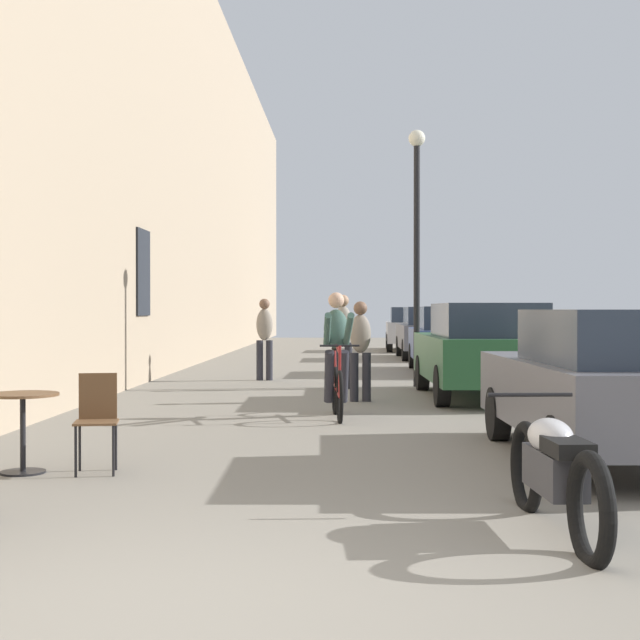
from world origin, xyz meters
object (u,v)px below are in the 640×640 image
pedestrian_mid (343,336)px  parked_car_fourth (430,332)px  pedestrian_far (264,334)px  parked_motorcycle (555,471)px  parked_car_nearest (609,383)px  pedestrian_near (360,345)px  street_lamp (417,224)px  cyclist_on_bicycle (337,358)px  cafe_chair_mid_toward_street (97,415)px  parked_car_fifth (412,328)px  parked_car_second (483,349)px  cafe_table_mid (23,415)px  parked_car_third (452,338)px

pedestrian_mid → parked_car_fourth: size_ratio=0.40×
pedestrian_far → parked_motorcycle: bearing=-76.6°
pedestrian_mid → pedestrian_far: size_ratio=1.03×
parked_car_nearest → parked_motorcycle: parked_car_nearest is taller
pedestrian_near → street_lamp: street_lamp is taller
pedestrian_near → parked_car_fourth: 13.13m
cyclist_on_bicycle → parked_motorcycle: bearing=-76.9°
cafe_chair_mid_toward_street → parked_car_fifth: parked_car_fifth is taller
cafe_chair_mid_toward_street → parked_car_second: bearing=57.4°
cafe_chair_mid_toward_street → parked_car_second: size_ratio=0.20×
pedestrian_near → parked_car_fourth: (2.28, 12.93, -0.10)m
pedestrian_far → street_lamp: 4.02m
parked_car_second → cafe_table_mid: bearing=-126.0°
cafe_chair_mid_toward_street → parked_car_second: 8.35m
cafe_table_mid → pedestrian_near: bearing=64.6°
cyclist_on_bicycle → cafe_table_mid: bearing=-122.1°
pedestrian_near → pedestrian_mid: size_ratio=0.92×
street_lamp → parked_car_second: bearing=-68.8°
cafe_chair_mid_toward_street → parked_car_fourth: bearing=76.2°
parked_car_fourth → parked_car_fifth: parked_car_fifth is taller
pedestrian_near → pedestrian_far: 4.78m
parked_car_third → parked_car_fourth: size_ratio=1.00×
pedestrian_near → street_lamp: (1.12, 2.89, 2.21)m
cafe_table_mid → parked_car_second: parked_car_second is taller
parked_car_fourth → pedestrian_mid: bearing=-103.6°
cyclist_on_bicycle → parked_car_nearest: size_ratio=0.42×
pedestrian_far → parked_car_nearest: size_ratio=0.41×
street_lamp → cyclist_on_bicycle: bearing=-106.3°
cyclist_on_bicycle → parked_car_nearest: (2.66, -3.66, -0.05)m
cafe_chair_mid_toward_street → pedestrian_far: size_ratio=0.52×
pedestrian_far → street_lamp: size_ratio=0.35×
cafe_table_mid → cafe_chair_mid_toward_street: (0.65, 0.07, -0.00)m
street_lamp → parked_car_nearest: street_lamp is taller
pedestrian_near → parked_car_fourth: size_ratio=0.37×
parked_car_second → cyclist_on_bicycle: bearing=-131.6°
parked_car_third → parked_car_fourth: parked_car_fourth is taller
cyclist_on_bicycle → parked_car_nearest: cyclist_on_bicycle is taller
pedestrian_near → parked_car_second: 2.10m
cafe_table_mid → parked_motorcycle: 4.76m
pedestrian_mid → parked_car_nearest: 8.56m
pedestrian_near → parked_car_fourth: pedestrian_near is taller
parked_car_nearest → parked_car_fourth: bearing=90.1°
cafe_chair_mid_toward_street → cyclist_on_bicycle: cyclist_on_bicycle is taller
pedestrian_far → street_lamp: street_lamp is taller
pedestrian_far → street_lamp: bearing=-26.0°
pedestrian_near → pedestrian_far: pedestrian_far is taller
parked_car_nearest → parked_car_third: (-0.07, 12.64, 0.04)m
cafe_table_mid → parked_car_second: (5.15, 7.11, 0.29)m
parked_car_second → parked_car_third: bearing=88.1°
street_lamp → parked_car_third: size_ratio=1.12×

